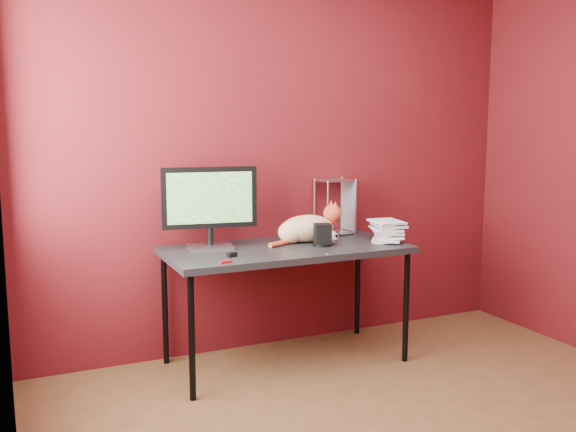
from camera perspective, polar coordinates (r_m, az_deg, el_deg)
name	(u,v)px	position (r m, az deg, el deg)	size (l,w,h in m)	color
room	(452,140)	(2.82, 14.34, 6.60)	(3.52, 3.52, 2.61)	#54371D
desk	(286,255)	(4.00, -0.18, -3.45)	(1.50, 0.70, 0.75)	black
monitor	(210,203)	(3.92, -6.98, 1.12)	(0.58, 0.23, 0.50)	#A8A7AC
cat	(307,228)	(4.14, 1.73, -1.08)	(0.55, 0.21, 0.26)	orange
skull_mug	(331,237)	(4.06, 3.83, -1.90)	(0.09, 0.09, 0.09)	white
speaker	(323,236)	(4.01, 3.10, -1.75)	(0.12, 0.12, 0.14)	black
book_stack	(375,128)	(4.16, 7.76, 7.75)	(0.29, 0.30, 1.46)	beige
wire_rack	(335,207)	(4.42, 4.19, 0.84)	(0.23, 0.19, 0.38)	#A8A7AC
pocket_knife	(226,262)	(3.54, -5.57, -4.09)	(0.07, 0.02, 0.01)	#A40C14
black_gadget	(232,255)	(3.70, -5.01, -3.44)	(0.05, 0.03, 0.03)	black
washer	(329,253)	(3.80, 3.65, -3.30)	(0.05, 0.05, 0.00)	#A8A7AC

